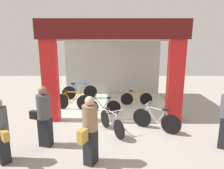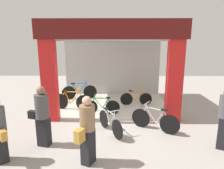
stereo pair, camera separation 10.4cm
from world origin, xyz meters
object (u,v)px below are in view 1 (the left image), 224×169
object	(u,v)px
bicycle_inside_0	(136,98)
pedestrian_2	(0,131)
bicycle_parked_1	(155,120)
bicycle_parked_0	(111,123)
pedestrian_0	(89,130)
bicycle_inside_2	(72,101)
pedestrian_3	(43,115)
bicycle_inside_1	(79,92)
bicycle_inside_3	(102,106)

from	to	relation	value
bicycle_inside_0	pedestrian_2	world-z (taller)	pedestrian_2
bicycle_inside_0	bicycle_parked_1	bearing A→B (deg)	-82.52
bicycle_parked_0	pedestrian_0	world-z (taller)	pedestrian_0
bicycle_inside_2	pedestrian_3	world-z (taller)	pedestrian_3
pedestrian_0	bicycle_inside_0	bearing A→B (deg)	69.81
pedestrian_2	bicycle_parked_1	bearing A→B (deg)	23.39
pedestrian_0	pedestrian_2	world-z (taller)	pedestrian_0
bicycle_inside_2	bicycle_parked_0	world-z (taller)	bicycle_inside_2
bicycle_inside_0	bicycle_inside_2	world-z (taller)	bicycle_inside_2
bicycle_parked_1	bicycle_inside_1	bearing A→B (deg)	130.80
bicycle_inside_1	bicycle_inside_2	size ratio (longest dim) A/B	0.99
pedestrian_0	pedestrian_3	distance (m)	1.60
bicycle_inside_1	bicycle_inside_2	bearing A→B (deg)	-92.10
bicycle_inside_3	bicycle_parked_0	distance (m)	1.69
bicycle_parked_0	pedestrian_0	xyz separation A→B (m)	(-0.51, -1.66, 0.55)
bicycle_inside_3	pedestrian_0	distance (m)	3.36
bicycle_inside_1	bicycle_parked_1	distance (m)	4.68
pedestrian_0	pedestrian_2	xyz separation A→B (m)	(-2.13, 0.06, -0.04)
bicycle_inside_1	bicycle_parked_0	xyz separation A→B (m)	(1.59, -3.71, -0.04)
bicycle_inside_1	bicycle_parked_1	size ratio (longest dim) A/B	1.20
bicycle_parked_1	pedestrian_2	size ratio (longest dim) A/B	0.87
bicycle_inside_0	pedestrian_0	xyz separation A→B (m)	(-1.63, -4.44, 0.57)
bicycle_inside_2	bicycle_inside_3	xyz separation A→B (m)	(1.29, -0.47, -0.06)
bicycle_inside_1	bicycle_inside_3	size ratio (longest dim) A/B	1.16
bicycle_parked_0	pedestrian_2	distance (m)	3.12
bicycle_inside_0	bicycle_inside_1	distance (m)	2.87
bicycle_parked_1	pedestrian_0	xyz separation A→B (m)	(-1.97, -1.83, 0.52)
bicycle_inside_3	bicycle_inside_2	bearing A→B (deg)	159.97
bicycle_inside_0	pedestrian_2	size ratio (longest dim) A/B	0.88
pedestrian_3	bicycle_inside_0	bearing A→B (deg)	50.16
bicycle_inside_1	pedestrian_3	world-z (taller)	pedestrian_3
bicycle_inside_2	pedestrian_0	world-z (taller)	pedestrian_0
pedestrian_3	pedestrian_0	bearing A→B (deg)	-32.21
bicycle_parked_1	pedestrian_3	world-z (taller)	pedestrian_3
bicycle_inside_0	bicycle_parked_0	size ratio (longest dim) A/B	1.04
bicycle_parked_1	bicycle_inside_0	bearing A→B (deg)	97.48
bicycle_inside_3	bicycle_parked_1	size ratio (longest dim) A/B	1.03
bicycle_parked_0	bicycle_inside_3	bearing A→B (deg)	102.40
bicycle_inside_2	pedestrian_3	bearing A→B (deg)	-94.21
bicycle_inside_3	pedestrian_0	xyz separation A→B (m)	(-0.15, -3.30, 0.57)
pedestrian_2	bicycle_inside_1	bearing A→B (deg)	78.89
bicycle_inside_2	pedestrian_2	bearing A→B (deg)	-104.85
bicycle_inside_3	pedestrian_0	bearing A→B (deg)	-92.52
bicycle_inside_0	pedestrian_3	size ratio (longest dim) A/B	0.82
bicycle_parked_1	pedestrian_0	distance (m)	2.74
bicycle_inside_3	bicycle_parked_0	xyz separation A→B (m)	(0.36, -1.65, 0.02)
bicycle_inside_1	pedestrian_0	xyz separation A→B (m)	(1.08, -5.37, 0.51)
bicycle_inside_1	bicycle_parked_1	world-z (taller)	bicycle_inside_1
bicycle_inside_0	pedestrian_2	bearing A→B (deg)	-130.64
bicycle_inside_3	pedestrian_2	size ratio (longest dim) A/B	0.90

